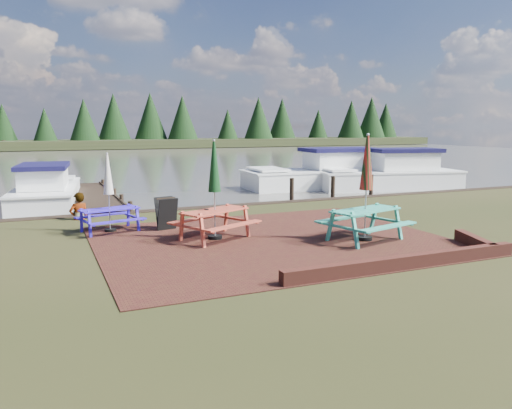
{
  "coord_description": "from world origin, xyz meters",
  "views": [
    {
      "loc": [
        -5.57,
        -10.75,
        3.0
      ],
      "look_at": [
        -0.45,
        1.0,
        1.0
      ],
      "focal_mm": 35.0,
      "sensor_mm": 36.0,
      "label": 1
    }
  ],
  "objects": [
    {
      "name": "ground",
      "position": [
        0.0,
        0.0,
        0.0
      ],
      "size": [
        120.0,
        120.0,
        0.0
      ],
      "primitive_type": "plane",
      "color": "black",
      "rests_on": "ground"
    },
    {
      "name": "paving",
      "position": [
        0.0,
        1.0,
        0.01
      ],
      "size": [
        9.0,
        7.5,
        0.02
      ],
      "primitive_type": "cube",
      "color": "#3D1813",
      "rests_on": "ground"
    },
    {
      "name": "brick_wall",
      "position": [
        2.15,
        -2.42,
        0.15
      ],
      "size": [
        6.21,
        1.79,
        0.3
      ],
      "color": "#4C1E16",
      "rests_on": "ground"
    },
    {
      "name": "water",
      "position": [
        0.0,
        37.0,
        0.0
      ],
      "size": [
        120.0,
        60.0,
        0.02
      ],
      "primitive_type": "cube",
      "color": "#423F39",
      "rests_on": "ground"
    },
    {
      "name": "far_treeline",
      "position": [
        0.0,
        66.0,
        3.28
      ],
      "size": [
        120.0,
        10.0,
        8.1
      ],
      "color": "black",
      "rests_on": "ground"
    },
    {
      "name": "picnic_table_teal",
      "position": [
        2.26,
        -0.01,
        0.98
      ],
      "size": [
        2.4,
        2.24,
        2.8
      ],
      "rotation": [
        0.0,
        0.0,
        0.25
      ],
      "color": "teal",
      "rests_on": "ground"
    },
    {
      "name": "picnic_table_red",
      "position": [
        -1.34,
        1.72,
        0.93
      ],
      "size": [
        2.45,
        2.35,
        2.65
      ],
      "rotation": [
        0.0,
        0.0,
        0.44
      ],
      "color": "#B6432E",
      "rests_on": "ground"
    },
    {
      "name": "picnic_table_blue",
      "position": [
        -3.8,
        3.85,
        0.79
      ],
      "size": [
        1.92,
        1.79,
        2.25
      ],
      "rotation": [
        0.0,
        0.0,
        0.24
      ],
      "color": "#301BCD",
      "rests_on": "ground"
    },
    {
      "name": "chalkboard",
      "position": [
        -2.24,
        3.48,
        0.49
      ],
      "size": [
        0.63,
        0.68,
        0.95
      ],
      "rotation": [
        0.0,
        0.0,
        0.21
      ],
      "color": "black",
      "rests_on": "ground"
    },
    {
      "name": "jetty",
      "position": [
        -3.5,
        11.28,
        0.11
      ],
      "size": [
        1.76,
        9.08,
        1.0
      ],
      "color": "black",
      "rests_on": "ground"
    },
    {
      "name": "boat_jetty",
      "position": [
        -5.36,
        10.93,
        0.38
      ],
      "size": [
        3.03,
        6.87,
        1.93
      ],
      "rotation": [
        0.0,
        0.0,
        -0.12
      ],
      "color": "white",
      "rests_on": "ground"
    },
    {
      "name": "boat_near",
      "position": [
        8.38,
        11.91,
        0.48
      ],
      "size": [
        8.62,
        3.45,
        2.29
      ],
      "rotation": [
        0.0,
        0.0,
        1.51
      ],
      "color": "white",
      "rests_on": "ground"
    },
    {
      "name": "boat_far",
      "position": [
        11.02,
        9.92,
        0.49
      ],
      "size": [
        7.76,
        4.11,
        2.3
      ],
      "rotation": [
        0.0,
        0.0,
        1.36
      ],
      "color": "white",
      "rests_on": "ground"
    },
    {
      "name": "person",
      "position": [
        -4.48,
        6.25,
        0.88
      ],
      "size": [
        0.74,
        0.59,
        1.76
      ],
      "primitive_type": "imported",
      "rotation": [
        0.0,
        0.0,
        3.43
      ],
      "color": "gray",
      "rests_on": "ground"
    }
  ]
}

